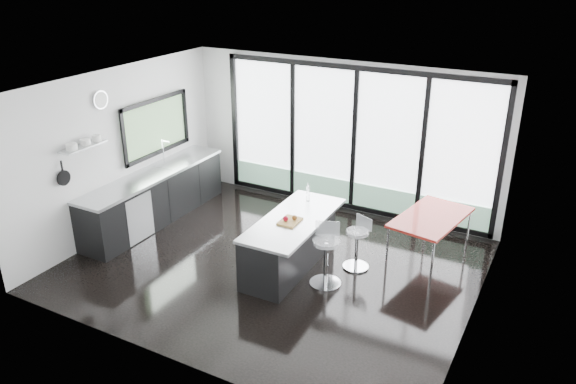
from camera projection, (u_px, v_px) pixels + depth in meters
The scene contains 11 objects.
floor at pixel (273, 265), 8.78m from camera, with size 6.00×5.00×0.00m, color black.
ceiling at pixel (271, 88), 7.68m from camera, with size 6.00×5.00×0.00m, color white.
wall_back at pixel (353, 146), 10.16m from camera, with size 6.00×0.09×2.80m.
wall_front at pixel (160, 257), 6.21m from camera, with size 6.00×0.00×2.80m, color silver.
wall_left at pixel (131, 138), 9.68m from camera, with size 0.26×5.00×2.80m.
wall_right at pixel (483, 225), 6.92m from camera, with size 0.00×5.00×2.80m, color silver.
counter_cabinets at pixel (155, 196), 10.08m from camera, with size 0.69×3.24×1.36m.
island at pixel (290, 242), 8.59m from camera, with size 0.90×2.07×1.09m.
bar_stool_near at pixel (326, 262), 8.13m from camera, with size 0.46×0.46×0.74m, color silver.
bar_stool_far at pixel (357, 249), 8.59m from camera, with size 0.40×0.40×0.64m, color silver.
red_table at pixel (429, 238), 8.77m from camera, with size 0.83×1.45×0.78m, color maroon.
Camera 1 is at (3.81, -6.61, 4.50)m, focal length 35.00 mm.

